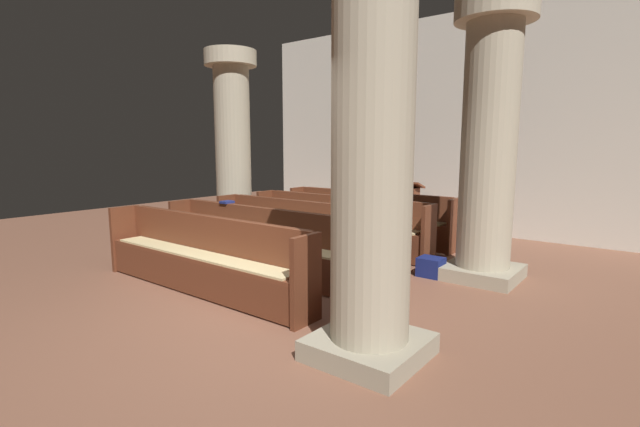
% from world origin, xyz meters
% --- Properties ---
extents(ground_plane, '(19.20, 19.20, 0.00)m').
position_xyz_m(ground_plane, '(0.00, 0.00, 0.00)').
color(ground_plane, brown).
extents(back_wall, '(10.00, 0.16, 4.50)m').
position_xyz_m(back_wall, '(0.00, 6.08, 2.25)').
color(back_wall, silver).
rests_on(back_wall, ground).
extents(pew_row_0, '(3.51, 0.47, 0.94)m').
position_xyz_m(pew_row_0, '(-1.05, 4.03, 0.50)').
color(pew_row_0, brown).
rests_on(pew_row_0, ground).
extents(pew_row_1, '(3.51, 0.46, 0.94)m').
position_xyz_m(pew_row_1, '(-1.05, 3.05, 0.50)').
color(pew_row_1, brown).
rests_on(pew_row_1, ground).
extents(pew_row_2, '(3.51, 0.46, 0.94)m').
position_xyz_m(pew_row_2, '(-1.05, 2.08, 0.50)').
color(pew_row_2, brown).
rests_on(pew_row_2, ground).
extents(pew_row_3, '(3.51, 0.47, 0.94)m').
position_xyz_m(pew_row_3, '(-1.05, 1.10, 0.50)').
color(pew_row_3, brown).
rests_on(pew_row_3, ground).
extents(pew_row_4, '(3.51, 0.46, 0.94)m').
position_xyz_m(pew_row_4, '(-1.05, 0.13, 0.50)').
color(pew_row_4, brown).
rests_on(pew_row_4, ground).
extents(pillar_aisle_side, '(1.03, 1.03, 3.68)m').
position_xyz_m(pillar_aisle_side, '(1.55, 2.85, 1.91)').
color(pillar_aisle_side, '#9F967E').
rests_on(pillar_aisle_side, ground).
extents(pillar_far_side, '(1.03, 1.03, 3.68)m').
position_xyz_m(pillar_far_side, '(-3.60, 2.95, 1.91)').
color(pillar_far_side, '#9F967E').
rests_on(pillar_far_side, ground).
extents(pillar_aisle_rear, '(0.97, 0.97, 3.68)m').
position_xyz_m(pillar_aisle_rear, '(1.55, -0.10, 1.91)').
color(pillar_aisle_rear, '#9F967E').
rests_on(pillar_aisle_rear, ground).
extents(lectern, '(0.48, 0.45, 1.08)m').
position_xyz_m(lectern, '(-0.74, 5.26, 0.45)').
color(lectern, '#562B1A').
rests_on(lectern, ground).
extents(hymn_book, '(0.15, 0.18, 0.04)m').
position_xyz_m(hymn_book, '(-1.89, 1.29, 0.95)').
color(hymn_book, navy).
rests_on(hymn_book, pew_row_3).
extents(kneeler_box_navy, '(0.33, 0.29, 0.27)m').
position_xyz_m(kneeler_box_navy, '(0.95, 2.51, 0.13)').
color(kneeler_box_navy, navy).
rests_on(kneeler_box_navy, ground).
extents(kneeler_box_red, '(0.33, 0.30, 0.23)m').
position_xyz_m(kneeler_box_red, '(0.90, 0.58, 0.12)').
color(kneeler_box_red, maroon).
rests_on(kneeler_box_red, ground).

